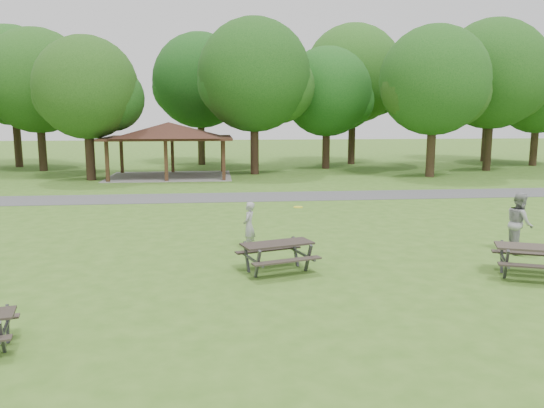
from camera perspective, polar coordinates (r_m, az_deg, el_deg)
The scene contains 19 objects.
ground at distance 14.00m, azimuth -2.33°, elevation -8.04°, with size 160.00×160.00×0.00m, color #3E691E.
asphalt_path at distance 27.65m, azimuth -4.29°, elevation 0.74°, with size 120.00×3.20×0.02m, color #4A494C.
pavilion at distance 37.47m, azimuth -11.05°, elevation 7.58°, with size 8.60×7.01×3.76m.
tree_row_c at distance 44.36m, azimuth -23.76°, elevation 11.73°, with size 8.19×7.80×10.67m.
tree_row_d at distance 36.77m, azimuth -19.20°, elevation 11.42°, with size 6.93×6.60×9.27m.
tree_row_e at distance 38.54m, azimuth -1.78°, elevation 13.33°, with size 8.40×8.00×11.02m.
tree_row_f at distance 42.82m, azimuth 6.04°, elevation 11.64°, with size 7.35×7.00×9.55m.
tree_row_g at distance 38.44m, azimuth 17.16°, elevation 12.25°, with size 7.77×7.40×10.25m.
tree_row_h at distance 44.23m, azimuth 22.71°, elevation 12.44°, with size 8.61×8.20×11.37m.
tree_row_i at distance 50.22m, azimuth 26.78°, elevation 10.45°, with size 7.14×6.80×9.52m.
tree_deep_a at distance 48.65m, azimuth -26.00°, elevation 12.01°, with size 8.40×8.00×11.38m.
tree_deep_b at distance 46.43m, azimuth -7.62°, elevation 12.73°, with size 8.40×8.00×11.13m.
tree_deep_c at distance 47.01m, azimuth 8.85°, elevation 13.34°, with size 8.82×8.40×11.90m.
tree_deep_d at distance 53.16m, azimuth 22.36°, elevation 11.85°, with size 8.40×8.00×11.27m.
picnic_table_middle at distance 14.45m, azimuth 0.57°, elevation -4.93°, with size 2.30×2.05×0.84m.
picnic_table_far at distance 15.52m, azimuth 26.56°, elevation -4.84°, with size 2.46×2.24×0.87m.
frisbee_in_flight at distance 16.53m, azimuth 2.83°, elevation -0.33°, with size 0.36×0.36×0.02m.
frisbee_thrower at distance 16.71m, azimuth -2.50°, elevation -2.41°, with size 0.56×0.37×1.54m, color #98989A.
frisbee_catcher at distance 18.02m, azimuth 25.07°, elevation -1.86°, with size 0.92×0.72×1.89m, color #959597.
Camera 1 is at (-0.87, -13.32, 4.22)m, focal length 35.00 mm.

